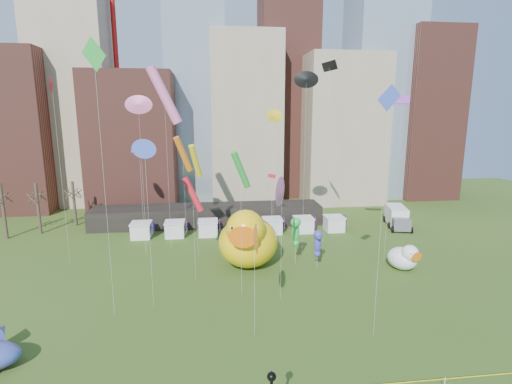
{
  "coord_description": "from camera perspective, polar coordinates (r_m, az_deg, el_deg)",
  "views": [
    {
      "loc": [
        -3.48,
        -21.27,
        18.44
      ],
      "look_at": [
        0.29,
        9.96,
        12.0
      ],
      "focal_mm": 27.0,
      "sensor_mm": 36.0,
      "label": 1
    }
  ],
  "objects": [
    {
      "name": "bare_trees",
      "position": [
        68.85,
        -29.52,
        -2.06
      ],
      "size": [
        8.44,
        6.44,
        8.5
      ],
      "color": "#382B21",
      "rests_on": "ground"
    },
    {
      "name": "kite_12",
      "position": [
        49.11,
        -8.96,
        4.54
      ],
      "size": [
        1.81,
        2.61,
        14.73
      ],
      "color": "silver",
      "rests_on": "ground"
    },
    {
      "name": "kite_6",
      "position": [
        54.92,
        -10.75,
        5.52
      ],
      "size": [
        2.81,
        2.69,
        15.42
      ],
      "color": "silver",
      "rests_on": "ground"
    },
    {
      "name": "seahorse_purple",
      "position": [
        47.16,
        9.15,
        -7.23
      ],
      "size": [
        1.3,
        1.54,
        4.77
      ],
      "rotation": [
        0.0,
        0.0,
        -0.16
      ],
      "color": "silver",
      "rests_on": "ground"
    },
    {
      "name": "kite_4",
      "position": [
        55.01,
        2.67,
        11.15
      ],
      "size": [
        1.37,
        1.54,
        19.02
      ],
      "color": "silver",
      "rests_on": "ground"
    },
    {
      "name": "small_duck",
      "position": [
        49.92,
        21.06,
        -9.02
      ],
      "size": [
        4.03,
        4.74,
        3.37
      ],
      "rotation": [
        0.0,
        0.0,
        0.25
      ],
      "color": "white",
      "rests_on": "ground"
    },
    {
      "name": "kite_15",
      "position": [
        50.67,
        -16.95,
        6.26
      ],
      "size": [
        1.5,
        3.36,
        14.77
      ],
      "color": "silver",
      "rests_on": "ground"
    },
    {
      "name": "kite_2",
      "position": [
        48.32,
        10.82,
        17.67
      ],
      "size": [
        0.98,
        3.55,
        24.43
      ],
      "color": "silver",
      "rests_on": "ground"
    },
    {
      "name": "kite_9",
      "position": [
        37.02,
        3.87,
        0.07
      ],
      "size": [
        1.41,
        2.79,
        12.51
      ],
      "color": "silver",
      "rests_on": "ground"
    },
    {
      "name": "kite_11",
      "position": [
        37.4,
        -2.27,
        3.26
      ],
      "size": [
        2.24,
        1.69,
        14.95
      ],
      "color": "silver",
      "rests_on": "ground"
    },
    {
      "name": "kite_1",
      "position": [
        50.98,
        -17.05,
        12.24
      ],
      "size": [
        2.32,
        0.57,
        20.66
      ],
      "color": "silver",
      "rests_on": "ground"
    },
    {
      "name": "kite_8",
      "position": [
        55.51,
        2.36,
        2.27
      ],
      "size": [
        1.04,
        1.53,
        9.86
      ],
      "color": "silver",
      "rests_on": "ground"
    },
    {
      "name": "big_duck",
      "position": [
        46.86,
        -1.24,
        -7.0
      ],
      "size": [
        8.9,
        10.68,
        7.66
      ],
      "rotation": [
        0.0,
        0.0,
        -0.21
      ],
      "color": "yellow",
      "rests_on": "ground"
    },
    {
      "name": "vendor_tents",
      "position": [
        60.0,
        -2.3,
        -5.23
      ],
      "size": [
        33.24,
        2.8,
        2.4
      ],
      "color": "white",
      "rests_on": "ground"
    },
    {
      "name": "kite_16",
      "position": [
        42.02,
        -9.33,
        -0.36
      ],
      "size": [
        2.39,
        1.17,
        11.83
      ],
      "color": "silver",
      "rests_on": "ground"
    },
    {
      "name": "kite_7",
      "position": [
        48.96,
        19.9,
        12.61
      ],
      "size": [
        3.32,
        1.09,
        20.53
      ],
      "color": "silver",
      "rests_on": "ground"
    },
    {
      "name": "box_truck",
      "position": [
        68.02,
        20.14,
        -3.45
      ],
      "size": [
        4.49,
        8.01,
        3.22
      ],
      "rotation": [
        0.0,
        0.0,
        -0.24
      ],
      "color": "white",
      "rests_on": "ground"
    },
    {
      "name": "kite_13",
      "position": [
        31.18,
        19.06,
        11.72
      ],
      "size": [
        2.01,
        0.45,
        20.62
      ],
      "color": "silver",
      "rests_on": "ground"
    },
    {
      "name": "kite_0",
      "position": [
        51.44,
        -28.01,
        13.85
      ],
      "size": [
        0.76,
        1.96,
        22.71
      ],
      "color": "silver",
      "rests_on": "ground"
    },
    {
      "name": "kite_14",
      "position": [
        30.85,
        -0.22,
        -6.94
      ],
      "size": [
        0.4,
        2.37,
        9.83
      ],
      "color": "silver",
      "rests_on": "ground"
    },
    {
      "name": "kite_10",
      "position": [
        49.16,
        7.49,
        16.13
      ],
      "size": [
        2.04,
        0.34,
        23.51
      ],
      "color": "silver",
      "rests_on": "ground"
    },
    {
      "name": "skyline",
      "position": [
        82.58,
        -2.98,
        13.63
      ],
      "size": [
        101.0,
        23.0,
        68.0
      ],
      "color": "brown",
      "rests_on": "ground"
    },
    {
      "name": "seahorse_green",
      "position": [
        47.69,
        5.93,
        -5.55
      ],
      "size": [
        1.59,
        1.79,
        5.99
      ],
      "rotation": [
        0.0,
        0.0,
        -0.34
      ],
      "color": "silver",
      "rests_on": "ground"
    },
    {
      "name": "pavilion",
      "position": [
        65.47,
        -7.12,
        -3.43
      ],
      "size": [
        38.0,
        6.0,
        3.2
      ],
      "primitive_type": "cube",
      "color": "black",
      "rests_on": "ground"
    },
    {
      "name": "kite_17",
      "position": [
        51.77,
        -13.43,
        13.72
      ],
      "size": [
        4.5,
        1.77,
        24.39
      ],
      "color": "silver",
      "rests_on": "ground"
    },
    {
      "name": "kite_3",
      "position": [
        35.7,
        -22.84,
        17.39
      ],
      "size": [
        2.34,
        1.6,
        24.56
      ],
      "color": "silver",
      "rests_on": "ground"
    },
    {
      "name": "kite_5",
      "position": [
        36.11,
        -16.19,
        6.1
      ],
      "size": [
        1.66,
        1.0,
        16.21
      ],
      "color": "silver",
      "rests_on": "ground"
    }
  ]
}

